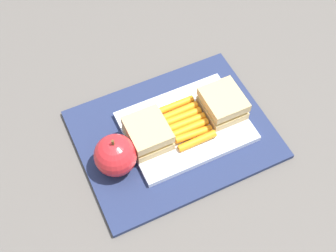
% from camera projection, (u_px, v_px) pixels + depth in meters
% --- Properties ---
extents(ground_plane, '(2.40, 2.40, 0.00)m').
position_uv_depth(ground_plane, '(174.00, 136.00, 0.87)').
color(ground_plane, '#56514C').
extents(lunchbag_mat, '(0.36, 0.28, 0.01)m').
position_uv_depth(lunchbag_mat, '(174.00, 134.00, 0.86)').
color(lunchbag_mat, navy).
rests_on(lunchbag_mat, ground_plane).
extents(food_tray, '(0.23, 0.17, 0.01)m').
position_uv_depth(food_tray, '(186.00, 126.00, 0.86)').
color(food_tray, white).
rests_on(food_tray, lunchbag_mat).
extents(sandwich_half_left, '(0.07, 0.08, 0.04)m').
position_uv_depth(sandwich_half_left, '(223.00, 104.00, 0.85)').
color(sandwich_half_left, tan).
rests_on(sandwich_half_left, food_tray).
extents(sandwich_half_right, '(0.07, 0.08, 0.04)m').
position_uv_depth(sandwich_half_right, '(148.00, 133.00, 0.82)').
color(sandwich_half_right, tan).
rests_on(sandwich_half_right, food_tray).
extents(carrot_sticks_bundle, '(0.08, 0.10, 0.02)m').
position_uv_depth(carrot_sticks_bundle, '(186.00, 122.00, 0.85)').
color(carrot_sticks_bundle, orange).
rests_on(carrot_sticks_bundle, food_tray).
extents(apple, '(0.08, 0.08, 0.09)m').
position_uv_depth(apple, '(115.00, 155.00, 0.79)').
color(apple, red).
rests_on(apple, lunchbag_mat).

